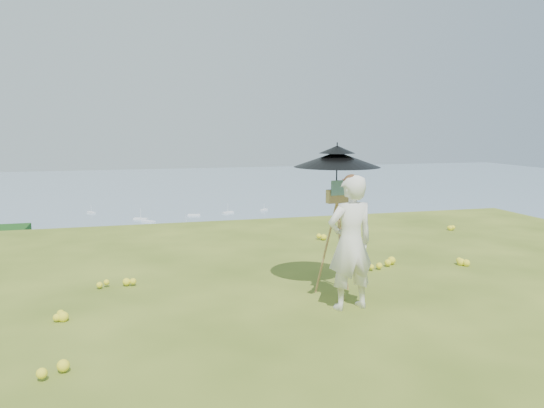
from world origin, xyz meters
name	(u,v)px	position (x,y,z in m)	size (l,w,h in m)	color
ground	(392,307)	(0.00, 0.00, 0.00)	(14.00, 14.00, 0.00)	#49601B
shoreline_tier	(158,371)	(0.00, 75.00, -36.00)	(170.00, 28.00, 8.00)	#665C51
bay_water	(138,207)	(0.00, 240.00, -34.00)	(700.00, 700.00, 0.00)	#7392A5
slope_trees	(178,344)	(0.00, 35.00, -15.00)	(110.00, 50.00, 6.00)	#1C4314
harbor_town	(157,332)	(0.00, 75.00, -29.50)	(110.00, 22.00, 5.00)	silver
moored_boats	(101,245)	(-12.50, 161.00, -33.65)	(140.00, 140.00, 0.70)	white
wildflowers	(383,296)	(0.00, 0.25, 0.06)	(10.00, 10.50, 0.12)	yellow
painter	(350,243)	(-0.58, 0.09, 0.88)	(0.64, 0.42, 1.76)	silver
field_easel	(337,238)	(-0.52, 0.70, 0.82)	(0.62, 0.62, 1.63)	#9B6341
sun_umbrella	(337,172)	(-0.52, 0.73, 1.75)	(1.20, 1.20, 0.81)	black
painter_cap	(352,179)	(-0.58, 0.09, 1.71)	(0.21, 0.25, 0.10)	#C16A6A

